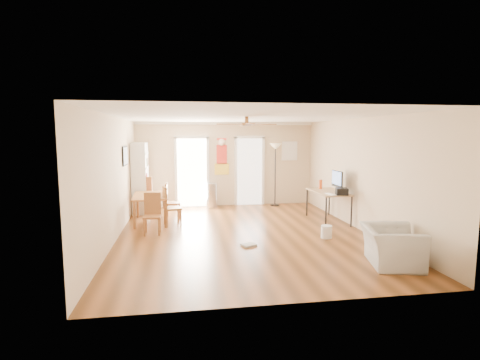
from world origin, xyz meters
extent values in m
plane|color=brown|center=(0.00, 0.00, 0.00)|extent=(7.00, 7.00, 0.00)
cube|color=red|center=(-0.13, 3.48, 1.55)|extent=(0.46, 0.03, 1.10)
cube|color=white|center=(2.05, 3.47, 1.70)|extent=(0.50, 0.04, 0.60)
cube|color=black|center=(-2.73, 1.40, 1.70)|extent=(0.04, 0.66, 0.48)
cylinder|color=#B2B2B4|center=(-0.48, 3.18, 0.37)|extent=(0.36, 0.36, 0.75)
cube|color=white|center=(2.20, 0.46, 0.78)|extent=(0.16, 0.37, 0.01)
cube|color=black|center=(2.45, 0.36, 0.85)|extent=(0.34, 0.37, 0.16)
cylinder|color=#D34912|center=(2.30, 1.37, 0.90)|extent=(0.10, 0.10, 0.25)
cylinder|color=silver|center=(1.70, -0.58, 0.14)|extent=(0.27, 0.27, 0.27)
cube|color=#A6A6A1|center=(-0.06, -0.90, 0.02)|extent=(0.33, 0.30, 0.04)
imported|color=#ACACA7|center=(2.15, -2.34, 0.33)|extent=(1.09, 1.19, 0.65)
camera|label=1|loc=(-1.34, -7.99, 2.21)|focal=27.78mm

